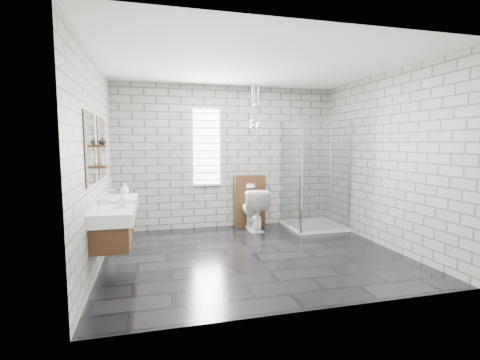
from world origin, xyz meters
name	(u,v)px	position (x,y,z in m)	size (l,w,h in m)	color
floor	(254,255)	(0.00, 0.00, -0.01)	(4.20, 3.60, 0.02)	black
ceiling	(254,64)	(0.00, 0.00, 2.71)	(4.20, 3.60, 0.02)	white
wall_back	(227,157)	(0.00, 1.81, 1.35)	(4.20, 0.02, 2.70)	#989893
wall_front	(310,172)	(0.00, -1.81, 1.35)	(4.20, 0.02, 2.70)	#989893
wall_left	(96,164)	(-2.11, 0.00, 1.35)	(0.02, 3.60, 2.70)	#989893
wall_right	(382,160)	(2.11, 0.00, 1.35)	(0.02, 3.60, 2.70)	#989893
vanity_left	(109,218)	(-1.91, -0.53, 0.76)	(0.47, 0.70, 1.57)	#482B16
vanity_right	(117,204)	(-1.91, 0.43, 0.76)	(0.47, 0.70, 1.57)	#482B16
shelf_lower	(102,167)	(-2.03, -0.05, 1.32)	(0.14, 0.30, 0.03)	#482B16
shelf_upper	(101,146)	(-2.03, -0.05, 1.58)	(0.14, 0.30, 0.03)	#482B16
window	(207,147)	(-0.40, 1.78, 1.55)	(0.56, 0.05, 1.48)	white
cistern_panel	(249,201)	(0.42, 1.70, 0.50)	(0.60, 0.20, 1.00)	#482B16
flush_plate	(251,186)	(0.42, 1.60, 0.80)	(0.18, 0.01, 0.12)	silver
shower_enclosure	(312,203)	(1.50, 1.18, 0.50)	(1.00, 1.00, 2.03)	white
pendant_cluster	(255,120)	(0.42, 1.36, 2.04)	(0.24, 0.24, 0.83)	silver
toilet	(253,209)	(0.42, 1.44, 0.39)	(0.43, 0.76, 0.77)	white
soap_bottle_a	(122,201)	(-1.77, -0.44, 0.94)	(0.08, 0.08, 0.17)	#B2B2B2
soap_bottle_b	(125,188)	(-1.83, 0.79, 0.93)	(0.13, 0.13, 0.16)	#B2B2B2
soap_bottle_c	(102,158)	(-2.02, -0.10, 1.43)	(0.07, 0.07, 0.18)	#B2B2B2
vase	(102,141)	(-2.02, 0.01, 1.64)	(0.10, 0.10, 0.10)	#B2B2B2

